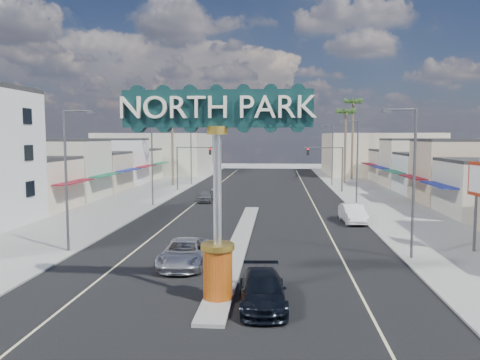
% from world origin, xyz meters
% --- Properties ---
extents(ground, '(160.00, 160.00, 0.00)m').
position_xyz_m(ground, '(0.00, 30.00, 0.00)').
color(ground, gray).
rests_on(ground, ground).
extents(road, '(20.00, 120.00, 0.01)m').
position_xyz_m(road, '(0.00, 30.00, 0.01)').
color(road, black).
rests_on(road, ground).
extents(median_island, '(1.30, 30.00, 0.16)m').
position_xyz_m(median_island, '(0.00, 14.00, 0.08)').
color(median_island, gray).
rests_on(median_island, ground).
extents(sidewalk_left, '(8.00, 120.00, 0.12)m').
position_xyz_m(sidewalk_left, '(-14.00, 30.00, 0.06)').
color(sidewalk_left, gray).
rests_on(sidewalk_left, ground).
extents(sidewalk_right, '(8.00, 120.00, 0.12)m').
position_xyz_m(sidewalk_right, '(14.00, 30.00, 0.06)').
color(sidewalk_right, gray).
rests_on(sidewalk_right, ground).
extents(storefront_row_left, '(12.00, 42.00, 6.00)m').
position_xyz_m(storefront_row_left, '(-24.00, 43.00, 3.00)').
color(storefront_row_left, beige).
rests_on(storefront_row_left, ground).
extents(storefront_row_right, '(12.00, 42.00, 6.00)m').
position_xyz_m(storefront_row_right, '(24.00, 43.00, 3.00)').
color(storefront_row_right, '#B7B29E').
rests_on(storefront_row_right, ground).
extents(backdrop_far_left, '(20.00, 20.00, 8.00)m').
position_xyz_m(backdrop_far_left, '(-22.00, 75.00, 4.00)').
color(backdrop_far_left, '#B7B29E').
rests_on(backdrop_far_left, ground).
extents(backdrop_far_right, '(20.00, 20.00, 8.00)m').
position_xyz_m(backdrop_far_right, '(22.00, 75.00, 4.00)').
color(backdrop_far_right, beige).
rests_on(backdrop_far_right, ground).
extents(gateway_sign, '(8.20, 1.50, 9.15)m').
position_xyz_m(gateway_sign, '(0.00, 1.98, 5.93)').
color(gateway_sign, '#B9250E').
rests_on(gateway_sign, median_island).
extents(traffic_signal_left, '(5.09, 0.45, 6.00)m').
position_xyz_m(traffic_signal_left, '(-9.18, 43.99, 4.27)').
color(traffic_signal_left, '#47474C').
rests_on(traffic_signal_left, ground).
extents(traffic_signal_right, '(5.09, 0.45, 6.00)m').
position_xyz_m(traffic_signal_right, '(9.18, 43.99, 4.27)').
color(traffic_signal_right, '#47474C').
rests_on(traffic_signal_right, ground).
extents(streetlight_l_near, '(2.03, 0.22, 9.00)m').
position_xyz_m(streetlight_l_near, '(-10.43, 10.00, 5.07)').
color(streetlight_l_near, '#47474C').
rests_on(streetlight_l_near, ground).
extents(streetlight_l_mid, '(2.03, 0.22, 9.00)m').
position_xyz_m(streetlight_l_mid, '(-10.43, 30.00, 5.07)').
color(streetlight_l_mid, '#47474C').
rests_on(streetlight_l_mid, ground).
extents(streetlight_l_far, '(2.03, 0.22, 9.00)m').
position_xyz_m(streetlight_l_far, '(-10.43, 52.00, 5.07)').
color(streetlight_l_far, '#47474C').
rests_on(streetlight_l_far, ground).
extents(streetlight_r_near, '(2.03, 0.22, 9.00)m').
position_xyz_m(streetlight_r_near, '(10.43, 10.00, 5.07)').
color(streetlight_r_near, '#47474C').
rests_on(streetlight_r_near, ground).
extents(streetlight_r_mid, '(2.03, 0.22, 9.00)m').
position_xyz_m(streetlight_r_mid, '(10.43, 30.00, 5.07)').
color(streetlight_r_mid, '#47474C').
rests_on(streetlight_r_mid, ground).
extents(streetlight_r_far, '(2.03, 0.22, 9.00)m').
position_xyz_m(streetlight_r_far, '(10.43, 52.00, 5.07)').
color(streetlight_r_far, '#47474C').
rests_on(streetlight_r_far, ground).
extents(palm_left_far, '(2.60, 2.60, 13.10)m').
position_xyz_m(palm_left_far, '(-13.00, 50.00, 11.50)').
color(palm_left_far, brown).
rests_on(palm_left_far, ground).
extents(palm_right_mid, '(2.60, 2.60, 12.10)m').
position_xyz_m(palm_right_mid, '(13.00, 56.00, 10.60)').
color(palm_right_mid, brown).
rests_on(palm_right_mid, ground).
extents(palm_right_far, '(2.60, 2.60, 14.10)m').
position_xyz_m(palm_right_far, '(15.00, 62.00, 12.39)').
color(palm_right_far, brown).
rests_on(palm_right_far, ground).
extents(suv_left, '(2.51, 5.35, 1.48)m').
position_xyz_m(suv_left, '(-2.64, 7.58, 0.74)').
color(suv_left, silver).
rests_on(suv_left, ground).
extents(suv_right, '(2.33, 5.01, 1.42)m').
position_xyz_m(suv_right, '(2.00, 1.56, 0.71)').
color(suv_right, black).
rests_on(suv_right, ground).
extents(car_parked_left, '(1.74, 4.08, 1.38)m').
position_xyz_m(car_parked_left, '(-5.50, 33.86, 0.69)').
color(car_parked_left, slate).
rests_on(car_parked_left, ground).
extents(car_parked_right, '(1.96, 4.92, 1.59)m').
position_xyz_m(car_parked_right, '(9.00, 22.01, 0.80)').
color(car_parked_right, white).
rests_on(car_parked_right, ground).
extents(bank_pylon_sign, '(0.44, 1.78, 5.64)m').
position_xyz_m(bank_pylon_sign, '(14.97, 11.94, 4.38)').
color(bank_pylon_sign, '#47474C').
rests_on(bank_pylon_sign, sidewalk_right).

